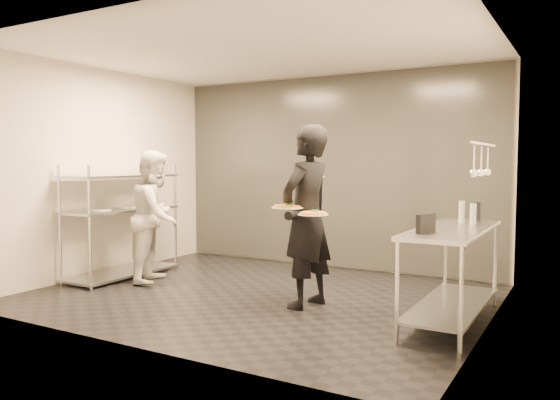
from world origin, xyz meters
The scene contains 13 objects.
room_shell centered at (0.00, 1.18, 1.40)m, with size 5.00×4.00×2.80m.
pass_rack centered at (-2.15, 0.00, 0.77)m, with size 0.60×1.60×1.50m.
prep_counter centered at (2.18, 0.00, 0.63)m, with size 0.60×1.80×0.92m.
utensil_rail centered at (2.43, 0.00, 1.55)m, with size 0.07×1.20×0.31m.
waiter centered at (0.70, -0.14, 0.96)m, with size 0.70×0.46×1.93m, color black.
chef centered at (-1.55, 0.01, 0.84)m, with size 0.82×0.64×1.68m, color silver.
pizza_plate_near centered at (0.56, -0.30, 1.07)m, with size 0.33×0.33×0.05m.
pizza_plate_far centered at (0.90, -0.38, 1.02)m, with size 0.31×0.31×0.05m.
salad_plate centered at (0.63, 0.13, 1.40)m, with size 0.26×0.26×0.07m.
pos_monitor centered at (2.06, -0.51, 1.00)m, with size 0.05×0.23×0.17m, color black.
bottle_green centered at (2.14, 0.57, 1.03)m, with size 0.06×0.06×0.22m, color gray.
bottle_clear centered at (2.29, 0.40, 1.02)m, with size 0.06×0.06×0.20m, color gray.
bottle_dark centered at (2.26, 0.80, 1.02)m, with size 0.06×0.06×0.19m, color black.
Camera 1 is at (3.31, -5.24, 1.54)m, focal length 35.00 mm.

